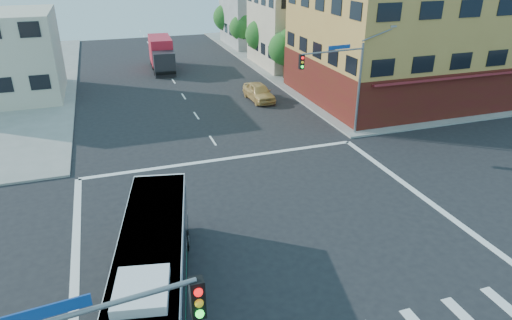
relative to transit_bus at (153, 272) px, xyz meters
name	(u,v)px	position (x,y,z in m)	size (l,w,h in m)	color
ground	(274,233)	(6.31, 3.35, -1.66)	(120.00, 120.00, 0.00)	black
sidewalk_ne	(420,52)	(41.31, 38.35, -1.59)	(50.00, 50.00, 0.15)	gray
corner_building_ne	(406,35)	(26.30, 21.83, 4.23)	(18.10, 15.44, 14.00)	#BB8E43
building_east_near	(306,27)	(23.29, 37.33, 2.84)	(12.06, 10.06, 9.00)	beige
building_east_far	(267,10)	(23.29, 51.33, 3.34)	(12.06, 10.06, 10.00)	#A8A8A3
signal_mast_ne	(341,73)	(15.39, 13.97, 3.32)	(7.91, 1.13, 8.07)	slate
street_tree_a	(286,46)	(18.22, 31.28, 1.93)	(3.60, 3.60, 5.53)	#382014
street_tree_b	(262,33)	(18.22, 39.28, 2.09)	(3.80, 3.80, 5.79)	#382014
street_tree_c	(242,26)	(18.22, 47.28, 1.80)	(3.40, 3.40, 5.29)	#382014
street_tree_d	(227,16)	(18.22, 55.28, 2.22)	(4.00, 4.00, 6.03)	#382014
transit_bus	(153,272)	(0.00, 0.00, 0.00)	(4.66, 11.74, 3.40)	black
box_truck	(162,55)	(5.98, 40.07, 0.12)	(2.80, 8.27, 3.67)	#242429
parked_car	(259,92)	(12.90, 24.84, -0.85)	(1.91, 4.76, 1.62)	tan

